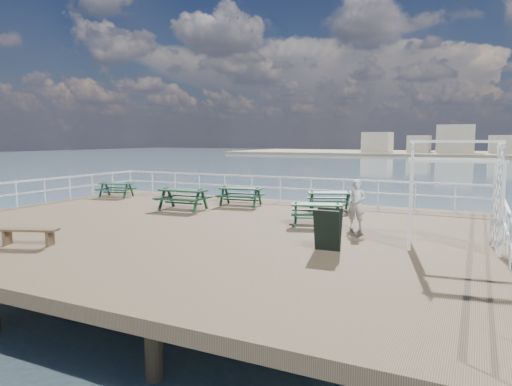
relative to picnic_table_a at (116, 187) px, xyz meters
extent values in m
cube|color=brown|center=(7.58, -4.38, -0.64)|extent=(18.00, 14.00, 0.30)
plane|color=#426070|center=(7.58, 35.62, -2.49)|extent=(300.00, 300.00, 0.00)
cube|color=tan|center=(22.58, 130.62, -2.09)|extent=(160.00, 40.00, 0.80)
cube|color=beige|center=(-12.42, 127.62, 1.31)|extent=(8.00, 8.00, 6.00)
cube|color=beige|center=(-0.42, 127.62, 0.81)|extent=(6.00, 8.00, 5.00)
cube|color=beige|center=(9.58, 127.62, 2.31)|extent=(10.00, 8.00, 8.00)
cube|color=beige|center=(21.58, 127.62, 0.81)|extent=(7.00, 8.00, 5.00)
cylinder|color=brown|center=(0.08, 1.12, -1.84)|extent=(0.36, 0.36, 2.10)
cylinder|color=brown|center=(15.08, 1.12, -1.84)|extent=(0.36, 0.36, 2.10)
cube|color=white|center=(7.58, 2.47, 0.56)|extent=(17.70, 0.07, 0.07)
cube|color=white|center=(7.58, 2.47, 0.06)|extent=(17.70, 0.05, 0.05)
cylinder|color=white|center=(-1.27, 2.47, 0.06)|extent=(0.05, 0.05, 1.10)
cube|color=white|center=(-1.27, -4.38, 0.56)|extent=(0.07, 13.70, 0.07)
cube|color=white|center=(-1.27, -4.38, 0.06)|extent=(0.05, 13.70, 0.05)
cube|color=white|center=(16.43, -4.38, 0.56)|extent=(0.07, 13.70, 0.07)
cube|color=white|center=(16.43, -4.38, 0.06)|extent=(0.05, 13.70, 0.05)
cube|color=#12331C|center=(0.00, 0.00, 0.16)|extent=(1.67, 0.90, 0.05)
cube|color=#12331C|center=(-0.10, 0.52, -0.10)|extent=(1.59, 0.51, 0.04)
cube|color=#12331C|center=(0.10, -0.52, -0.10)|extent=(1.59, 0.51, 0.04)
cube|color=#12331C|center=(-0.65, -0.12, -0.11)|extent=(0.31, 1.26, 0.05)
cube|color=#12331C|center=(0.65, 0.12, -0.11)|extent=(0.31, 1.26, 0.05)
cube|color=#12331C|center=(-0.70, 0.13, -0.16)|extent=(0.15, 0.46, 0.77)
cube|color=#12331C|center=(-0.60, -0.38, -0.16)|extent=(0.15, 0.46, 0.77)
cube|color=#12331C|center=(0.60, 0.38, -0.16)|extent=(0.15, 0.46, 0.77)
cube|color=#12331C|center=(0.70, -0.13, -0.16)|extent=(0.15, 0.46, 0.77)
cube|color=#12331C|center=(0.00, 0.00, -0.27)|extent=(1.39, 0.33, 0.05)
cube|color=#12331C|center=(6.77, 0.11, 0.23)|extent=(1.84, 0.92, 0.06)
cube|color=#12331C|center=(6.69, 0.69, -0.05)|extent=(1.78, 0.48, 0.05)
cube|color=#12331C|center=(6.85, -0.47, -0.05)|extent=(1.78, 0.48, 0.05)
cube|color=#12331C|center=(6.04, 0.01, -0.07)|extent=(0.27, 1.42, 0.06)
cube|color=#12331C|center=(7.49, 0.21, -0.07)|extent=(0.27, 1.42, 0.06)
cube|color=#12331C|center=(6.00, 0.30, -0.12)|extent=(0.15, 0.51, 0.86)
cube|color=#12331C|center=(6.08, -0.28, -0.12)|extent=(0.15, 0.51, 0.86)
cube|color=#12331C|center=(7.45, 0.50, -0.12)|extent=(0.15, 0.51, 0.86)
cube|color=#12331C|center=(7.53, -0.08, -0.12)|extent=(0.15, 0.51, 0.86)
cube|color=#12331C|center=(6.77, 0.11, -0.25)|extent=(1.56, 0.29, 0.06)
cube|color=#12331C|center=(10.57, 0.40, 0.21)|extent=(1.83, 1.31, 0.06)
cube|color=#12331C|center=(10.34, 0.91, -0.06)|extent=(1.65, 0.92, 0.05)
cube|color=#12331C|center=(10.81, -0.12, -0.06)|extent=(1.65, 0.92, 0.05)
cube|color=#12331C|center=(9.92, 0.10, -0.08)|extent=(0.64, 1.28, 0.06)
cube|color=#12331C|center=(11.22, 0.69, -0.08)|extent=(0.64, 1.28, 0.06)
cube|color=#12331C|center=(9.81, 0.36, -0.13)|extent=(0.27, 0.48, 0.83)
cube|color=#12331C|center=(10.04, -0.16, -0.13)|extent=(0.27, 0.48, 0.83)
cube|color=#12331C|center=(11.10, 0.95, -0.13)|extent=(0.27, 0.48, 0.83)
cube|color=#12331C|center=(11.34, 0.43, -0.13)|extent=(0.27, 0.48, 0.83)
cube|color=#12331C|center=(10.57, 0.40, -0.25)|extent=(1.41, 0.69, 0.06)
cube|color=#12331C|center=(5.21, -1.85, 0.28)|extent=(1.92, 0.85, 0.06)
cube|color=#12331C|center=(5.17, -1.23, -0.02)|extent=(1.89, 0.38, 0.05)
cube|color=#12331C|center=(5.25, -2.48, -0.02)|extent=(1.89, 0.38, 0.05)
cube|color=#12331C|center=(4.43, -1.90, -0.04)|extent=(0.18, 1.52, 0.06)
cube|color=#12331C|center=(5.99, -1.80, -0.04)|extent=(0.18, 1.52, 0.06)
cube|color=#12331C|center=(4.41, -1.59, -0.09)|extent=(0.12, 0.54, 0.91)
cube|color=#12331C|center=(4.45, -2.21, -0.09)|extent=(0.12, 0.54, 0.91)
cube|color=#12331C|center=(5.97, -1.49, -0.09)|extent=(0.12, 0.54, 0.91)
cube|color=#12331C|center=(6.01, -2.12, -0.09)|extent=(0.12, 0.54, 0.91)
cube|color=#12331C|center=(5.21, -1.85, -0.23)|extent=(1.67, 0.19, 0.06)
cube|color=#12331C|center=(11.03, -2.66, 0.18)|extent=(1.75, 1.15, 0.05)
cube|color=#12331C|center=(10.85, -2.15, -0.08)|extent=(1.61, 0.77, 0.05)
cube|color=#12331C|center=(11.22, -3.17, -0.08)|extent=(1.61, 0.77, 0.05)
cube|color=#12331C|center=(10.40, -2.89, -0.10)|extent=(0.52, 1.26, 0.05)
cube|color=#12331C|center=(11.67, -2.43, -0.10)|extent=(0.52, 1.26, 0.05)
cube|color=#12331C|center=(10.30, -2.63, -0.15)|extent=(0.23, 0.46, 0.79)
cube|color=#12331C|center=(10.49, -3.14, -0.15)|extent=(0.23, 0.46, 0.79)
cube|color=#12331C|center=(11.58, -2.17, -0.15)|extent=(0.23, 0.46, 0.79)
cube|color=#12331C|center=(11.76, -2.68, -0.15)|extent=(0.23, 0.46, 0.79)
cube|color=#12331C|center=(11.03, -2.66, -0.27)|extent=(1.38, 0.56, 0.05)
cube|color=brown|center=(5.12, -8.77, -0.07)|extent=(1.61, 0.92, 0.06)
cube|color=brown|center=(4.57, -8.99, -0.29)|extent=(0.19, 0.34, 0.39)
cube|color=brown|center=(5.67, -8.56, -0.29)|extent=(0.19, 0.34, 0.39)
cube|color=white|center=(14.24, -4.91, 0.62)|extent=(0.09, 0.09, 2.23)
cube|color=white|center=(14.10, -3.81, 0.62)|extent=(0.09, 0.09, 2.23)
cube|color=white|center=(16.27, -4.65, 0.62)|extent=(0.09, 0.09, 2.23)
cube|color=white|center=(16.12, -3.54, 0.62)|extent=(0.09, 0.09, 2.23)
cube|color=white|center=(15.25, -4.78, 1.77)|extent=(2.22, 0.36, 0.07)
cube|color=white|center=(15.11, -3.67, 1.77)|extent=(2.22, 0.36, 0.07)
cube|color=white|center=(15.18, -4.23, 2.25)|extent=(2.22, 0.35, 0.07)
cube|color=black|center=(12.40, -5.94, 0.03)|extent=(0.67, 0.30, 1.07)
cube|color=black|center=(12.38, -5.72, 0.03)|extent=(0.67, 0.30, 1.07)
imported|color=silver|center=(12.36, -2.75, 0.28)|extent=(0.57, 0.38, 1.54)
camera|label=1|loc=(15.70, -16.76, 2.31)|focal=32.00mm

